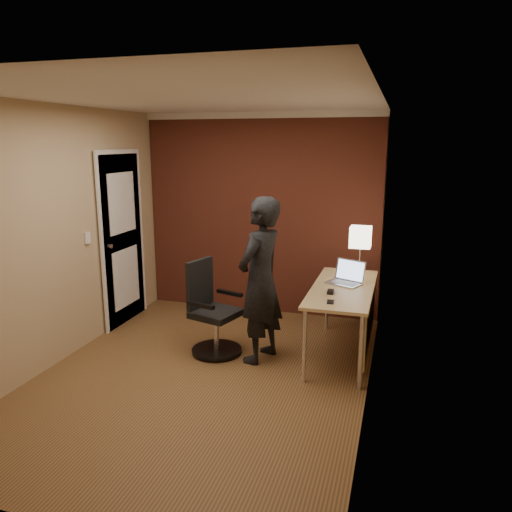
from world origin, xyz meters
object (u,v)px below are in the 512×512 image
at_px(office_chair, 211,314).
at_px(laptop, 347,277).
at_px(mouse, 331,292).
at_px(phone, 330,302).
at_px(person, 260,280).
at_px(desk, 350,300).
at_px(desk_lamp, 360,238).

bearing_deg(office_chair, laptop, 18.99).
height_order(mouse, phone, mouse).
bearing_deg(phone, mouse, 91.67).
relative_size(phone, office_chair, 0.12).
relative_size(mouse, person, 0.06).
relative_size(laptop, person, 0.25).
height_order(desk, phone, phone).
bearing_deg(desk_lamp, phone, -99.00).
bearing_deg(desk_lamp, mouse, -104.88).
bearing_deg(desk, desk_lamp, 85.54).
bearing_deg(person, desk_lamp, 149.06).
bearing_deg(office_chair, phone, -10.45).
distance_m(phone, office_chair, 1.31).
bearing_deg(person, desk, 127.20).
bearing_deg(office_chair, person, -1.87).
bearing_deg(mouse, office_chair, -179.60).
bearing_deg(office_chair, desk, 12.38).
bearing_deg(phone, office_chair, 163.52).
distance_m(mouse, person, 0.69).
bearing_deg(mouse, desk, 56.40).
distance_m(laptop, office_chair, 1.44).
distance_m(phone, person, 0.75).
bearing_deg(person, laptop, 137.32).
relative_size(desk_lamp, phone, 4.65).
bearing_deg(desk, office_chair, -167.62).
bearing_deg(laptop, phone, -95.88).
height_order(laptop, phone, laptop).
xyz_separation_m(desk, mouse, (-0.16, -0.26, 0.14)).
distance_m(desk_lamp, mouse, 0.87).
distance_m(laptop, mouse, 0.43).
height_order(desk, mouse, mouse).
relative_size(desk, office_chair, 1.58).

